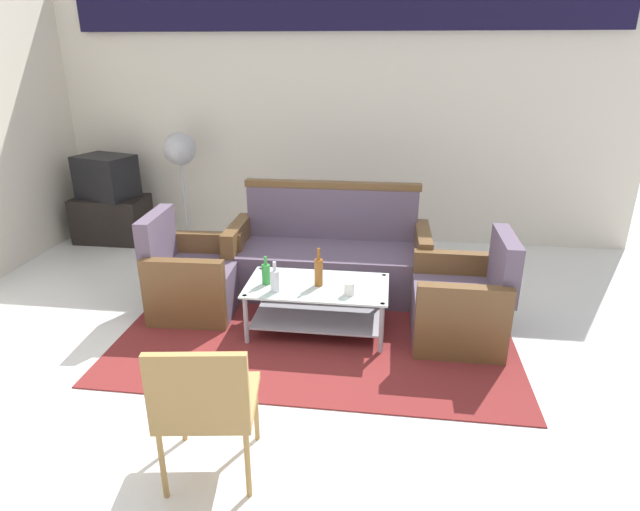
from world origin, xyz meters
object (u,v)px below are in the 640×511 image
at_px(wicker_chair, 205,400).
at_px(tv_stand, 113,219).
at_px(coffee_table, 317,301).
at_px(cup, 349,289).
at_px(bottle_green, 266,274).
at_px(armchair_left, 193,279).
at_px(pedestal_fan, 180,156).
at_px(couch, 329,258).
at_px(television, 106,177).
at_px(bottle_brown, 319,271).
at_px(bottle_clear, 275,280).
at_px(armchair_right, 462,305).

bearing_deg(wicker_chair, tv_stand, 115.61).
height_order(coffee_table, cup, cup).
bearing_deg(bottle_green, wicker_chair, -87.85).
xyz_separation_m(armchair_left, pedestal_fan, (-0.68, 1.65, 0.73)).
xyz_separation_m(couch, bottle_green, (-0.39, -0.84, 0.18)).
distance_m(cup, tv_stand, 3.56).
relative_size(pedestal_fan, wicker_chair, 1.51).
xyz_separation_m(tv_stand, wicker_chair, (2.34, -3.47, 0.23)).
xyz_separation_m(armchair_left, television, (-1.57, 1.60, 0.47)).
xyz_separation_m(coffee_table, pedestal_fan, (-1.79, 1.90, 0.74)).
xyz_separation_m(couch, television, (-2.67, 1.04, 0.44)).
xyz_separation_m(armchair_left, coffee_table, (1.11, -0.25, -0.02)).
xyz_separation_m(coffee_table, wicker_chair, (-0.34, -1.62, 0.22)).
relative_size(bottle_brown, bottle_clear, 1.28).
xyz_separation_m(armchair_left, tv_stand, (-1.57, 1.60, -0.03)).
bearing_deg(cup, couch, 105.43).
distance_m(couch, pedestal_fan, 2.21).
relative_size(cup, television, 0.14).
relative_size(coffee_table, cup, 11.00).
relative_size(television, pedestal_fan, 0.55).
bearing_deg(tv_stand, couch, -21.23).
bearing_deg(coffee_table, pedestal_fan, 133.40).
height_order(couch, television, television).
bearing_deg(television, coffee_table, 161.85).
height_order(armchair_left, pedestal_fan, pedestal_fan).
distance_m(bottle_clear, wicker_chair, 1.47).
relative_size(coffee_table, wicker_chair, 1.31).
xyz_separation_m(armchair_right, cup, (-0.85, -0.19, 0.17)).
bearing_deg(bottle_clear, couch, 73.06).
bearing_deg(bottle_clear, television, 139.86).
xyz_separation_m(tv_stand, pedestal_fan, (0.89, 0.05, 0.75)).
distance_m(bottle_brown, television, 3.28).
xyz_separation_m(couch, cup, (0.26, -0.96, 0.14)).
height_order(couch, pedestal_fan, pedestal_fan).
relative_size(bottle_brown, wicker_chair, 0.36).
distance_m(coffee_table, cup, 0.35).
relative_size(bottle_green, cup, 2.27).
relative_size(tv_stand, pedestal_fan, 0.63).
distance_m(armchair_right, coffee_table, 1.11).
relative_size(armchair_left, coffee_table, 0.77).
height_order(bottle_clear, cup, bottle_clear).
distance_m(bottle_green, cup, 0.67).
height_order(armchair_left, coffee_table, armchair_left).
xyz_separation_m(bottle_brown, wicker_chair, (-0.35, -1.61, -0.03)).
distance_m(coffee_table, bottle_green, 0.46).
bearing_deg(bottle_green, pedestal_fan, 125.91).
bearing_deg(armchair_right, tv_stand, 64.63).
distance_m(television, wicker_chair, 4.20).
relative_size(coffee_table, bottle_green, 4.84).
relative_size(coffee_table, television, 1.57).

